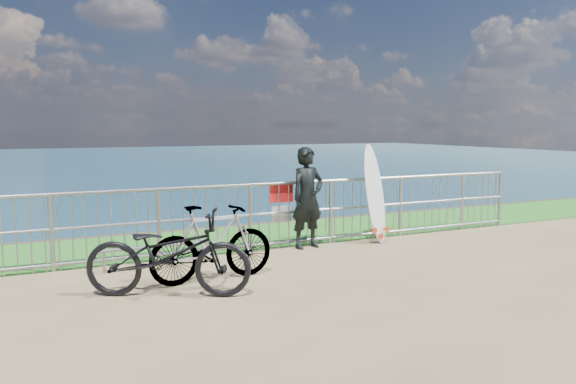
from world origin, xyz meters
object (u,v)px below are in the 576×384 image
surfboard (375,197)px  bicycle_far (212,243)px  bicycle_near (168,254)px  surfer (308,198)px

surfboard → bicycle_far: (-3.37, -1.17, -0.29)m
surfboard → bicycle_near: size_ratio=0.88×
surfer → surfboard: bearing=-13.9°
bicycle_near → bicycle_far: (0.69, 0.41, -0.01)m
bicycle_near → bicycle_far: bicycle_near is taller
bicycle_near → bicycle_far: bearing=-32.4°
surfer → bicycle_near: surfer is taller
surfer → bicycle_near: 3.26m
surfboard → bicycle_far: size_ratio=1.02×
surfer → bicycle_far: (-2.08, -1.27, -0.33)m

